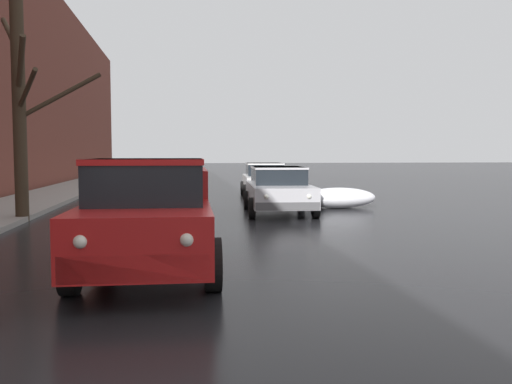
% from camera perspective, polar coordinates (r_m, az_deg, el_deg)
% --- Properties ---
extents(left_sidewalk_slab, '(2.74, 80.00, 0.14)m').
position_cam_1_polar(left_sidewalk_slab, '(19.26, -24.25, -1.57)').
color(left_sidewalk_slab, gray).
rests_on(left_sidewalk_slab, ground).
extents(snow_bank_along_left_kerb, '(1.63, 1.41, 0.83)m').
position_cam_1_polar(snow_bank_along_left_kerb, '(32.55, 1.02, 1.52)').
color(snow_bank_along_left_kerb, white).
rests_on(snow_bank_along_left_kerb, ground).
extents(snow_bank_near_corner_right, '(2.56, 1.19, 0.69)m').
position_cam_1_polar(snow_bank_near_corner_right, '(18.59, 8.30, -0.63)').
color(snow_bank_near_corner_right, white).
rests_on(snow_bank_near_corner_right, ground).
extents(bare_tree_mid_block, '(3.02, 3.05, 6.08)m').
position_cam_1_polar(bare_tree_mid_block, '(16.09, -23.21, 8.64)').
color(bare_tree_mid_block, '#382B1E').
rests_on(bare_tree_mid_block, ground).
extents(pickup_truck_red_approaching_near_lane, '(2.14, 5.25, 1.76)m').
position_cam_1_polar(pickup_truck_red_approaching_near_lane, '(8.75, -10.92, -2.32)').
color(pickup_truck_red_approaching_near_lane, red).
rests_on(pickup_truck_red_approaching_near_lane, ground).
extents(sedan_silver_parked_kerbside_close, '(2.21, 4.53, 1.42)m').
position_cam_1_polar(sedan_silver_parked_kerbside_close, '(16.86, 2.34, 0.37)').
color(sedan_silver_parked_kerbside_close, '#B7B7BC').
rests_on(sedan_silver_parked_kerbside_close, ground).
extents(sedan_white_parked_kerbside_mid, '(2.12, 4.09, 1.42)m').
position_cam_1_polar(sedan_white_parked_kerbside_mid, '(23.11, 0.88, 1.36)').
color(sedan_white_parked_kerbside_mid, silver).
rests_on(sedan_white_parked_kerbside_mid, ground).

